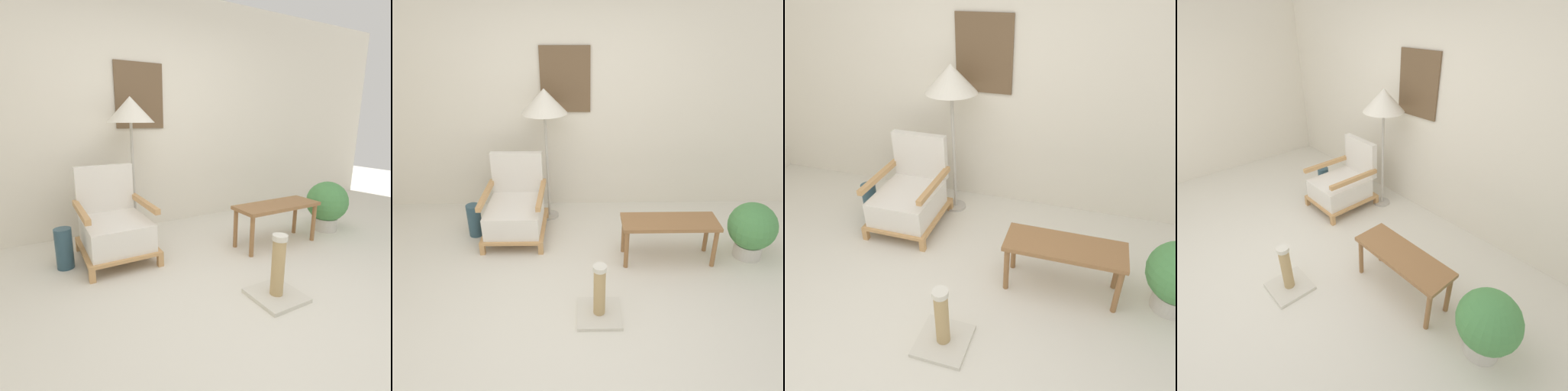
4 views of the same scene
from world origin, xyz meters
TOP-DOWN VIEW (x-y plane):
  - ground_plane at (0.00, 0.00)m, footprint 14.00×14.00m
  - wall_back at (-0.00, 2.19)m, footprint 8.00×0.09m
  - armchair at (-0.63, 1.43)m, footprint 0.64×0.76m
  - floor_lamp at (-0.30, 1.82)m, footprint 0.49×0.49m
  - coffee_table at (0.93, 0.93)m, footprint 0.92×0.34m
  - vase at (-1.09, 1.41)m, footprint 0.15×0.15m
  - potted_plant at (1.76, 0.96)m, footprint 0.47×0.47m
  - scratching_post at (0.22, 0.15)m, footprint 0.36×0.36m

SIDE VIEW (x-z plane):
  - ground_plane at x=0.00m, z-range 0.00..0.00m
  - scratching_post at x=0.22m, z-range -0.10..0.39m
  - vase at x=-1.09m, z-range 0.00..0.37m
  - armchair at x=-0.63m, z-range -0.12..0.73m
  - potted_plant at x=1.76m, z-range 0.03..0.62m
  - coffee_table at x=0.93m, z-range 0.15..0.59m
  - floor_lamp at x=-0.30m, z-range 0.59..2.11m
  - wall_back at x=0.00m, z-range 0.00..2.70m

